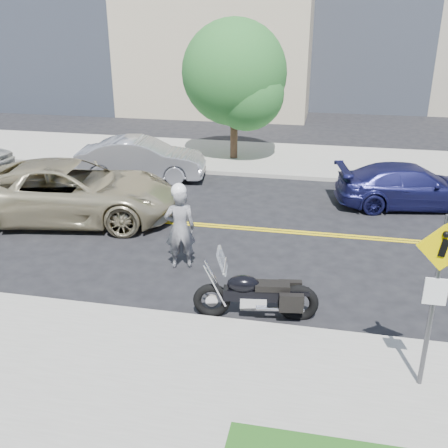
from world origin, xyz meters
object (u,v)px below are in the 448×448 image
Objects in this scene: pedestrian_sign at (436,288)px; motorcycle at (256,285)px; motorcyclist at (180,226)px; parked_car_silver at (142,159)px; parked_car_blue at (411,186)px; suv at (71,191)px.

pedestrian_sign is 3.65m from motorcycle.
motorcyclist is 2.88m from motorcycle.
parked_car_silver is at bearing -82.07° from motorcyclist.
parked_car_silver is (-5.54, 8.57, 0.01)m from motorcycle.
pedestrian_sign is 0.64× the size of parked_car_blue.
parked_car_silver reaches higher than motorcycle.
parked_car_silver is at bearing 129.68° from pedestrian_sign.
motorcyclist is at bearing 130.59° from motorcycle.
pedestrian_sign is 1.22× the size of motorcycle.
pedestrian_sign reaches higher than motorcyclist.
parked_car_silver is at bearing 72.89° from parked_car_blue.
motorcyclist reaches higher than parked_car_blue.
motorcycle is 10.20m from parked_car_silver.
motorcyclist is 0.34× the size of suv.
pedestrian_sign is at bearing -132.46° from suv.
motorcyclist is (-5.13, 3.61, -0.89)m from pedestrian_sign.
parked_car_silver is 9.46m from parked_car_blue.
suv is 10.57m from parked_car_blue.
pedestrian_sign is at bearing 164.05° from parked_car_blue.
suv is (-9.20, 6.00, -1.08)m from pedestrian_sign.
suv is 1.37× the size of parked_car_silver.
motorcycle is 7.55m from suv.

